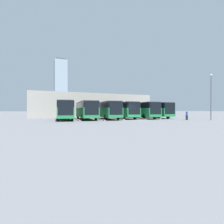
% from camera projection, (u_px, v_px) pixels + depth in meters
% --- Properties ---
extents(ground_plane, '(600.00, 600.00, 0.00)m').
position_uv_depth(ground_plane, '(129.00, 120.00, 28.53)').
color(ground_plane, gray).
extents(bus_0, '(3.72, 11.54, 3.16)m').
position_uv_depth(bus_0, '(154.00, 110.00, 37.81)').
color(bus_0, '#238447').
rests_on(bus_0, ground_plane).
extents(curb_divider_0, '(0.99, 6.62, 0.15)m').
position_uv_depth(curb_divider_0, '(151.00, 118.00, 35.53)').
color(curb_divider_0, '#9E9E99').
rests_on(curb_divider_0, ground_plane).
extents(bus_1, '(3.72, 11.54, 3.16)m').
position_uv_depth(bus_1, '(141.00, 110.00, 35.65)').
color(bus_1, '#238447').
rests_on(bus_1, ground_plane).
extents(curb_divider_1, '(0.99, 6.62, 0.15)m').
position_uv_depth(curb_divider_1, '(137.00, 118.00, 33.37)').
color(curb_divider_1, '#9E9E99').
rests_on(curb_divider_1, ground_plane).
extents(bus_2, '(3.72, 11.54, 3.16)m').
position_uv_depth(bus_2, '(123.00, 110.00, 34.87)').
color(bus_2, '#238447').
rests_on(bus_2, ground_plane).
extents(curb_divider_2, '(0.99, 6.62, 0.15)m').
position_uv_depth(curb_divider_2, '(118.00, 119.00, 32.59)').
color(curb_divider_2, '#9E9E99').
rests_on(curb_divider_2, ground_plane).
extents(bus_3, '(3.72, 11.54, 3.16)m').
position_uv_depth(bus_3, '(106.00, 110.00, 32.57)').
color(bus_3, '#238447').
rests_on(bus_3, ground_plane).
extents(curb_divider_3, '(0.99, 6.62, 0.15)m').
position_uv_depth(curb_divider_3, '(100.00, 119.00, 30.29)').
color(curb_divider_3, '#9E9E99').
rests_on(curb_divider_3, ground_plane).
extents(bus_4, '(3.72, 11.54, 3.16)m').
position_uv_depth(bus_4, '(86.00, 110.00, 31.48)').
color(bus_4, '#238447').
rests_on(bus_4, ground_plane).
extents(curb_divider_4, '(0.99, 6.62, 0.15)m').
position_uv_depth(curb_divider_4, '(78.00, 120.00, 29.20)').
color(curb_divider_4, '#9E9E99').
rests_on(curb_divider_4, ground_plane).
extents(bus_5, '(3.72, 11.54, 3.16)m').
position_uv_depth(bus_5, '(64.00, 110.00, 30.05)').
color(bus_5, '#238447').
rests_on(bus_5, ground_plane).
extents(pedestrian, '(0.48, 0.48, 1.58)m').
position_uv_depth(pedestrian, '(187.00, 115.00, 29.73)').
color(pedestrian, black).
rests_on(pedestrian, ground_plane).
extents(station_building, '(31.38, 14.22, 5.93)m').
position_uv_depth(station_building, '(91.00, 105.00, 48.40)').
color(station_building, '#A8A399').
rests_on(station_building, ground_plane).
extents(office_tower, '(16.47, 16.47, 72.35)m').
position_uv_depth(office_tower, '(61.00, 86.00, 239.97)').
color(office_tower, '#93A8B7').
rests_on(office_tower, ground_plane).
extents(lamppost, '(0.36, 0.36, 7.78)m').
position_uv_depth(lamppost, '(211.00, 93.00, 29.38)').
color(lamppost, '#59595E').
rests_on(lamppost, ground_plane).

